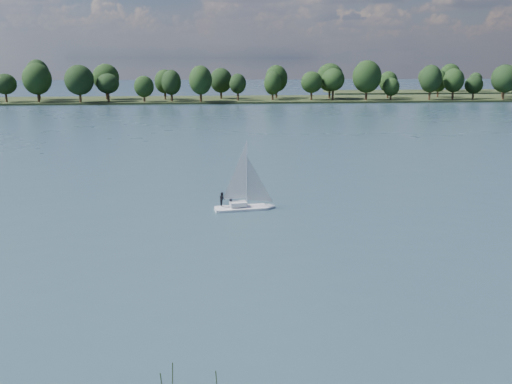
% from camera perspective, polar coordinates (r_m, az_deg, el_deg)
% --- Properties ---
extents(ground, '(700.00, 700.00, 0.00)m').
position_cam_1_polar(ground, '(133.71, 0.62, 5.73)').
color(ground, '#233342').
rests_on(ground, ground).
extents(far_shore, '(660.00, 40.00, 1.50)m').
position_cam_1_polar(far_shore, '(244.89, -1.95, 9.15)').
color(far_shore, black).
rests_on(far_shore, ground).
extents(sailboat, '(6.72, 2.72, 8.60)m').
position_cam_1_polar(sailboat, '(66.87, -1.49, 0.19)').
color(sailboat, silver).
rests_on(sailboat, ground).
extents(treeline, '(562.63, 73.86, 18.15)m').
position_cam_1_polar(treeline, '(240.88, -6.46, 10.94)').
color(treeline, black).
rests_on(treeline, ground).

